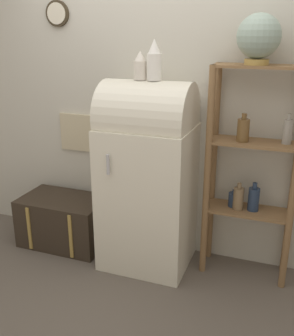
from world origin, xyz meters
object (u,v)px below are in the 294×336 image
Objects in this scene: refrigerator at (148,174)px; vase_center at (154,61)px; globe at (259,37)px; suitcase_trunk at (64,221)px; vase_left at (140,66)px.

vase_center is at bearing -6.53° from refrigerator.
refrigerator is 4.54× the size of globe.
globe is at bearing 7.40° from refrigerator.
refrigerator is 2.00× the size of suitcase_trunk.
vase_left reaches higher than refrigerator.
vase_left is (-0.82, -0.11, -0.21)m from globe.
globe is at bearing 2.90° from suitcase_trunk.
globe is at bearing 8.42° from vase_center.
vase_center is (-0.71, -0.11, -0.17)m from globe.
vase_center is (0.11, 0.00, 0.04)m from vase_left.
suitcase_trunk is 2.27× the size of globe.
vase_left is (0.77, -0.02, 1.41)m from suitcase_trunk.
suitcase_trunk is 2.27m from globe.
vase_left is at bearing -172.66° from globe.
globe is 0.85m from vase_left.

